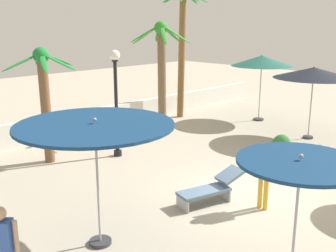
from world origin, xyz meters
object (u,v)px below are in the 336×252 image
at_px(lamp_post_1, 116,93).
at_px(planter, 281,148).
at_px(palm_tree_0, 182,40).
at_px(lounge_chair_1, 211,188).
at_px(patio_umbrella_0, 262,61).
at_px(patio_umbrella_5, 300,169).
at_px(patio_umbrella_1, 95,129).
at_px(guest_1, 2,245).
at_px(patio_umbrella_4, 314,73).
at_px(palm_tree_2, 161,64).
at_px(palm_tree_1, 44,90).
at_px(guest_0, 265,169).

relative_size(lamp_post_1, planter, 4.35).
xyz_separation_m(palm_tree_0, lounge_chair_1, (-6.80, -7.33, -3.35)).
relative_size(patio_umbrella_0, lounge_chair_1, 1.63).
height_order(patio_umbrella_5, lounge_chair_1, patio_umbrella_5).
distance_m(patio_umbrella_0, palm_tree_0, 3.88).
height_order(patio_umbrella_1, guest_1, patio_umbrella_1).
distance_m(patio_umbrella_1, planter, 8.05).
bearing_deg(guest_1, lamp_post_1, 37.75).
bearing_deg(patio_umbrella_4, palm_tree_0, 96.62).
xyz_separation_m(patio_umbrella_4, palm_tree_2, (-3.48, 4.98, 0.24)).
height_order(patio_umbrella_5, guest_1, patio_umbrella_5).
relative_size(palm_tree_0, guest_1, 3.56).
bearing_deg(patio_umbrella_4, guest_1, -175.60).
bearing_deg(palm_tree_0, lamp_post_1, -157.10).
distance_m(patio_umbrella_1, palm_tree_1, 5.85).
distance_m(patio_umbrella_5, lamp_post_1, 8.33).
bearing_deg(palm_tree_1, palm_tree_2, 0.66).
xyz_separation_m(patio_umbrella_0, patio_umbrella_5, (-10.57, -7.38, -0.60)).
height_order(patio_umbrella_0, palm_tree_0, palm_tree_0).
bearing_deg(palm_tree_1, patio_umbrella_5, -92.49).
bearing_deg(patio_umbrella_1, guest_0, -21.64).
xyz_separation_m(palm_tree_0, planter, (-2.32, -6.83, -3.37)).
bearing_deg(guest_1, patio_umbrella_5, -40.87).
relative_size(palm_tree_1, lounge_chair_1, 2.00).
relative_size(guest_0, guest_1, 1.00).
relative_size(patio_umbrella_1, palm_tree_2, 0.68).
distance_m(lamp_post_1, lounge_chair_1, 5.14).
xyz_separation_m(patio_umbrella_1, guest_1, (-2.19, -0.39, -1.47)).
distance_m(patio_umbrella_4, lamp_post_1, 7.83).
bearing_deg(guest_0, planter, 23.42).
distance_m(palm_tree_2, lamp_post_1, 3.65).
height_order(patio_umbrella_4, patio_umbrella_5, patio_umbrella_4).
bearing_deg(planter, patio_umbrella_5, -149.11).
xyz_separation_m(patio_umbrella_1, lounge_chair_1, (3.27, -0.38, -2.13)).
distance_m(palm_tree_2, planter, 6.03).
bearing_deg(patio_umbrella_4, patio_umbrella_5, -155.56).
height_order(patio_umbrella_1, palm_tree_2, palm_tree_2).
bearing_deg(palm_tree_0, planter, -108.74).
bearing_deg(patio_umbrella_5, palm_tree_1, 87.51).
distance_m(patio_umbrella_5, guest_0, 3.35).
xyz_separation_m(patio_umbrella_4, palm_tree_0, (-0.74, 6.34, 1.10)).
bearing_deg(palm_tree_0, guest_0, -125.98).
bearing_deg(palm_tree_1, palm_tree_0, 9.93).
bearing_deg(lounge_chair_1, patio_umbrella_4, 7.51).
xyz_separation_m(lounge_chair_1, planter, (4.48, 0.50, -0.02)).
bearing_deg(patio_umbrella_5, palm_tree_2, 57.75).
relative_size(patio_umbrella_4, palm_tree_1, 0.82).
bearing_deg(guest_0, lounge_chair_1, 118.20).
relative_size(lounge_chair_1, planter, 2.26).
bearing_deg(patio_umbrella_0, guest_1, -163.76).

